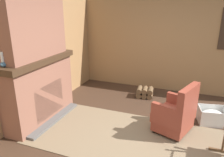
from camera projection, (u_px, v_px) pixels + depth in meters
ground_plane at (156, 142)px, 3.73m from camera, size 14.00×14.00×0.00m
wood_panel_wall_left at (26, 56)px, 4.20m from camera, size 0.06×5.73×2.58m
wood_panel_wall_back at (179, 43)px, 5.60m from camera, size 5.73×0.09×2.58m
fireplace_hearth at (40, 89)px, 4.32m from camera, size 0.65×1.75×1.29m
chimney_breast at (32, 23)px, 3.91m from camera, size 0.38×1.45×1.27m
area_rug at (135, 138)px, 3.83m from camera, size 3.69×1.69×0.01m
armchair at (176, 115)px, 3.93m from camera, size 0.78×0.84×0.94m
firewood_stack at (145, 92)px, 5.53m from camera, size 0.45×0.38×0.25m
laundry_basket at (212, 116)px, 4.30m from camera, size 0.58×0.49×0.32m
oil_lamp_vase at (3, 62)px, 3.46m from camera, size 0.10×0.10×0.25m
storage_case at (48, 50)px, 4.48m from camera, size 0.16×0.20×0.11m
decorative_plate_on_mantel at (35, 51)px, 4.15m from camera, size 0.06×0.23×0.23m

